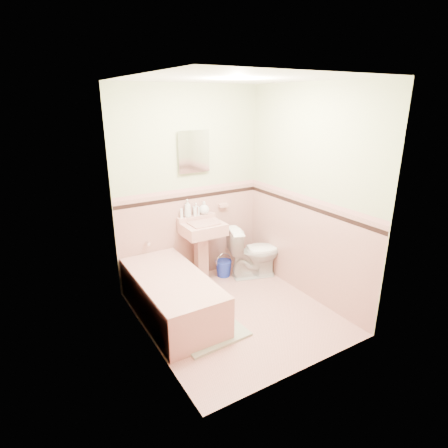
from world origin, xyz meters
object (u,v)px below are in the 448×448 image
soap_bottle_right (204,208)px  medicine_cabinet (193,152)px  bathtub (172,297)px  soap_bottle_left (188,208)px  sink (203,253)px  bucket (224,268)px  shoe (221,328)px  soap_bottle_mid (196,209)px  toilet (254,252)px

soap_bottle_right → medicine_cabinet: bearing=165.8°
bathtub → soap_bottle_left: bearing=51.7°
sink → bucket: size_ratio=3.73×
bathtub → shoe: (0.30, -0.57, -0.17)m
sink → bathtub: bearing=-142.1°
soap_bottle_mid → soap_bottle_right: size_ratio=0.96×
bucket → soap_bottle_mid: bearing=151.2°
medicine_cabinet → bucket: size_ratio=2.05×
bucket → toilet: bearing=-30.4°
bathtub → soap_bottle_mid: 1.23m
soap_bottle_mid → soap_bottle_right: soap_bottle_right is taller
sink → soap_bottle_left: (-0.12, 0.18, 0.58)m
toilet → soap_bottle_left: bearing=81.4°
sink → shoe: 1.22m
soap_bottle_right → bucket: size_ratio=0.79×
soap_bottle_right → shoe: soap_bottle_right is taller
bucket → sink: bearing=-178.6°
soap_bottle_mid → shoe: bearing=-106.5°
sink → medicine_cabinet: size_ratio=1.82×
medicine_cabinet → soap_bottle_mid: 0.74m
soap_bottle_left → shoe: soap_bottle_left is taller
bathtub → medicine_cabinet: 1.78m
bathtub → sink: sink is taller
bathtub → toilet: 1.40m
bathtub → toilet: size_ratio=2.13×
bucket → bathtub: bearing=-151.6°
soap_bottle_right → toilet: 0.91m
bathtub → bucket: bathtub is taller
toilet → bucket: bearing=76.8°
soap_bottle_mid → shoe: soap_bottle_mid is taller
soap_bottle_left → soap_bottle_right: bearing=0.0°
toilet → shoe: size_ratio=4.44×
soap_bottle_mid → shoe: (-0.38, -1.28, -0.90)m
bathtub → toilet: bearing=13.7°
toilet → sink: bearing=90.5°
bathtub → soap_bottle_mid: size_ratio=8.96×
soap_bottle_right → bucket: (0.20, -0.17, -0.86)m
sink → soap_bottle_right: (0.12, 0.18, 0.55)m
soap_bottle_left → shoe: (-0.26, -1.28, -0.93)m
bucket → shoe: 1.31m
soap_bottle_mid → bathtub: bearing=-133.8°
bathtub → medicine_cabinet: medicine_cabinet is taller
soap_bottle_left → shoe: 1.61m
shoe → soap_bottle_right: bearing=48.9°
toilet → bucket: toilet is taller
toilet → bucket: 0.48m
medicine_cabinet → toilet: bearing=-31.5°
shoe → sink: bearing=51.2°
soap_bottle_mid → shoe: size_ratio=1.05×
soap_bottle_left → soap_bottle_right: 0.24m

